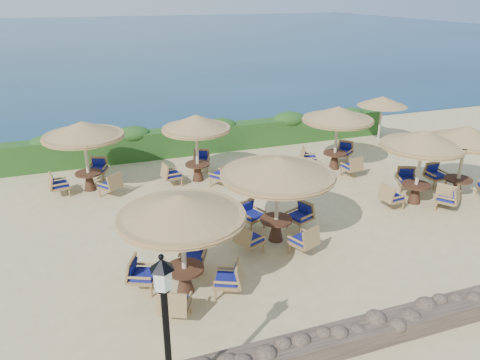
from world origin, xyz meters
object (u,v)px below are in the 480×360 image
cafe_set_3 (84,141)px  cafe_set_4 (196,135)px  cafe_set_0 (182,225)px  extra_parasol (382,101)px  cafe_set_1 (278,180)px  cafe_set_6 (464,147)px  lamp_post (168,352)px  cafe_set_5 (337,124)px  cafe_set_2 (421,151)px

cafe_set_3 → cafe_set_4: 4.09m
cafe_set_0 → cafe_set_4: same height
extra_parasol → cafe_set_1: cafe_set_1 is taller
cafe_set_0 → cafe_set_6: size_ratio=1.10×
lamp_post → cafe_set_5: 13.48m
extra_parasol → cafe_set_4: bearing=-171.8°
cafe_set_5 → cafe_set_2: bearing=-77.0°
extra_parasol → cafe_set_0: (-11.50, -8.37, -0.28)m
cafe_set_0 → cafe_set_2: 9.17m
cafe_set_1 → cafe_set_3: size_ratio=1.14×
cafe_set_0 → lamp_post: bearing=-106.9°
cafe_set_1 → cafe_set_4: bearing=100.1°
cafe_set_3 → cafe_set_4: same height
extra_parasol → cafe_set_2: bearing=-114.1°
cafe_set_0 → cafe_set_1: same height
extra_parasol → cafe_set_5: bearing=-150.7°
cafe_set_2 → cafe_set_3: size_ratio=0.97×
cafe_set_0 → cafe_set_1: size_ratio=0.92×
cafe_set_2 → cafe_set_4: 8.08m
cafe_set_0 → cafe_set_4: bearing=72.6°
lamp_post → cafe_set_6: 13.17m
cafe_set_2 → cafe_set_3: 11.83m
cafe_set_3 → cafe_set_5: size_ratio=1.01×
cafe_set_1 → cafe_set_6: size_ratio=1.20×
extra_parasol → cafe_set_3: 13.38m
cafe_set_5 → lamp_post: bearing=-132.1°
cafe_set_3 → extra_parasol: bearing=3.8°
cafe_set_0 → cafe_set_6: bearing=12.5°
cafe_set_1 → cafe_set_5: 6.71m
cafe_set_4 → cafe_set_6: 9.63m
cafe_set_0 → cafe_set_3: bearing=103.9°
extra_parasol → cafe_set_2: cafe_set_2 is taller
cafe_set_2 → lamp_post: bearing=-148.7°
cafe_set_0 → cafe_set_1: (3.17, 1.64, 0.05)m
cafe_set_1 → extra_parasol: bearing=39.0°
cafe_set_3 → cafe_set_6: (12.48, -5.12, -0.06)m
lamp_post → cafe_set_6: lamp_post is taller
lamp_post → cafe_set_0: bearing=73.1°
extra_parasol → cafe_set_2: 6.52m
cafe_set_2 → cafe_set_4: (-6.63, 4.61, -0.04)m
cafe_set_1 → cafe_set_2: size_ratio=1.17×
cafe_set_2 → cafe_set_6: same height
lamp_post → cafe_set_4: size_ratio=1.20×
cafe_set_1 → cafe_set_2: bearing=7.9°
cafe_set_0 → cafe_set_2: same height
cafe_set_5 → cafe_set_6: size_ratio=1.04×
cafe_set_5 → cafe_set_3: bearing=173.6°
cafe_set_1 → cafe_set_6: same height
lamp_post → cafe_set_1: (4.27, 5.27, 0.39)m
cafe_set_4 → cafe_set_3: bearing=173.8°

